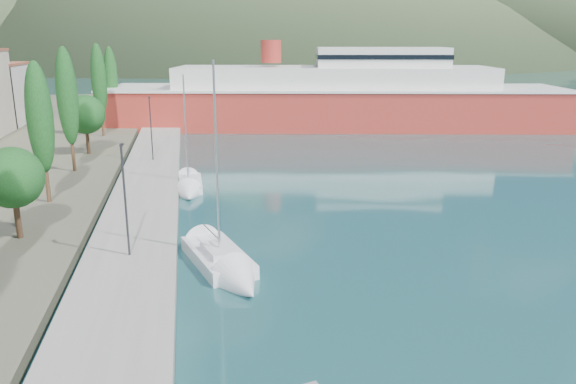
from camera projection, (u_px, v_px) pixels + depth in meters
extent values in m
plane|color=#1D4B4E|center=(209.00, 91.00, 134.15)|extent=(1400.00, 1400.00, 0.00)
cube|color=gray|center=(146.00, 196.00, 43.27)|extent=(5.00, 88.00, 0.80)
cylinder|color=#47301E|center=(18.00, 220.00, 33.04)|extent=(0.36, 0.36, 2.23)
sphere|color=#184A1B|center=(12.00, 178.00, 32.37)|extent=(3.57, 3.57, 3.57)
cylinder|color=#47301E|center=(48.00, 187.00, 40.36)|extent=(0.30, 0.30, 2.20)
ellipsoid|color=#184A1B|center=(40.00, 118.00, 39.04)|extent=(1.80, 1.80, 7.81)
cylinder|color=#47301E|center=(74.00, 158.00, 49.85)|extent=(0.30, 0.30, 2.38)
ellipsoid|color=#184A1B|center=(67.00, 96.00, 48.42)|extent=(1.80, 1.80, 8.45)
cylinder|color=#47301E|center=(88.00, 142.00, 57.43)|extent=(0.36, 0.36, 2.46)
sphere|color=#184A1B|center=(85.00, 114.00, 56.69)|extent=(3.93, 3.93, 3.93)
cylinder|color=#47301E|center=(103.00, 126.00, 68.12)|extent=(0.30, 0.30, 2.41)
ellipsoid|color=#184A1B|center=(99.00, 80.00, 66.67)|extent=(1.80, 1.80, 8.56)
cylinder|color=#47301E|center=(114.00, 114.00, 79.03)|extent=(0.30, 0.30, 2.30)
ellipsoid|color=#184A1B|center=(111.00, 77.00, 77.65)|extent=(1.80, 1.80, 8.16)
cylinder|color=#2D2D33|center=(125.00, 202.00, 29.59)|extent=(0.12, 0.12, 6.00)
cube|color=#2D2D33|center=(121.00, 145.00, 29.04)|extent=(0.15, 0.50, 0.12)
cylinder|color=#2D2D33|center=(151.00, 129.00, 53.54)|extent=(0.12, 0.12, 6.00)
cube|color=#2D2D33|center=(149.00, 97.00, 52.99)|extent=(0.15, 0.50, 0.12)
cube|color=silver|center=(218.00, 259.00, 31.24)|extent=(4.02, 6.56, 0.98)
cube|color=silver|center=(220.00, 250.00, 30.71)|extent=(2.09, 2.76, 0.38)
cylinder|color=silver|center=(217.00, 161.00, 29.39)|extent=(0.12, 0.12, 10.34)
cone|color=silver|center=(243.00, 286.00, 27.83)|extent=(3.16, 3.41, 2.50)
cube|color=silver|center=(188.00, 185.00, 47.15)|extent=(2.25, 5.09, 0.87)
cube|color=silver|center=(188.00, 179.00, 46.67)|extent=(1.35, 2.04, 0.34)
cylinder|color=silver|center=(186.00, 129.00, 45.57)|extent=(0.12, 0.12, 8.69)
cone|color=silver|center=(189.00, 195.00, 44.07)|extent=(2.24, 2.38, 2.22)
cube|color=#AE3026|center=(333.00, 110.00, 79.49)|extent=(64.47, 25.10, 6.10)
cube|color=silver|center=(333.00, 88.00, 78.69)|extent=(64.98, 25.57, 0.33)
cube|color=silver|center=(333.00, 79.00, 78.34)|extent=(44.84, 19.11, 3.27)
cube|color=silver|center=(381.00, 57.00, 77.46)|extent=(18.91, 11.38, 2.61)
cylinder|color=#AE3026|center=(271.00, 51.00, 77.51)|extent=(2.83, 2.83, 3.05)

